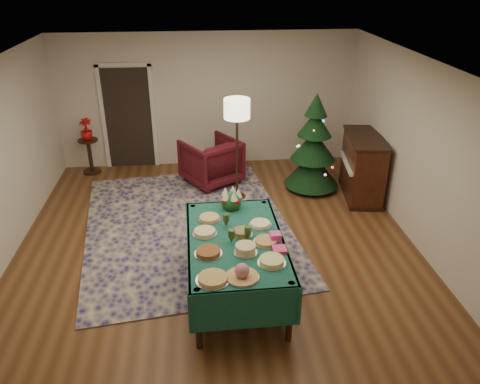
{
  "coord_description": "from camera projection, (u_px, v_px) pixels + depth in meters",
  "views": [
    {
      "loc": [
        -0.24,
        -5.83,
        3.9
      ],
      "look_at": [
        0.32,
        -0.06,
        1.02
      ],
      "focal_mm": 35.0,
      "sensor_mm": 36.0,
      "label": 1
    }
  ],
  "objects": [
    {
      "name": "christmas_tree",
      "position": [
        313.0,
        147.0,
        8.56
      ],
      "size": [
        1.29,
        1.29,
        1.84
      ],
      "color": "black",
      "rests_on": "ground"
    },
    {
      "name": "piano",
      "position": [
        362.0,
        167.0,
        8.41
      ],
      "size": [
        0.78,
        1.39,
        1.14
      ],
      "color": "black",
      "rests_on": "ground"
    },
    {
      "name": "platter_7",
      "position": [
        242.0,
        233.0,
        5.84
      ],
      "size": [
        0.27,
        0.27,
        0.08
      ],
      "color": "silver",
      "rests_on": "buffet_table"
    },
    {
      "name": "side_table",
      "position": [
        90.0,
        157.0,
        9.44
      ],
      "size": [
        0.4,
        0.4,
        0.71
      ],
      "color": "black",
      "rests_on": "ground"
    },
    {
      "name": "armchair",
      "position": [
        211.0,
        159.0,
        8.95
      ],
      "size": [
        1.26,
        1.24,
        0.97
      ],
      "primitive_type": "imported",
      "rotation": [
        0.0,
        0.0,
        3.7
      ],
      "color": "#4E1018",
      "rests_on": "ground"
    },
    {
      "name": "buffet_table",
      "position": [
        236.0,
        250.0,
        5.85
      ],
      "size": [
        1.25,
        2.09,
        0.81
      ],
      "color": "black",
      "rests_on": "ground"
    },
    {
      "name": "goblet_1",
      "position": [
        248.0,
        233.0,
        5.72
      ],
      "size": [
        0.09,
        0.09,
        0.19
      ],
      "color": "#2D471E",
      "rests_on": "buffet_table"
    },
    {
      "name": "gift_box",
      "position": [
        276.0,
        237.0,
        5.72
      ],
      "size": [
        0.13,
        0.13,
        0.11
      ],
      "primitive_type": "cube",
      "rotation": [
        0.0,
        0.0,
        0.01
      ],
      "color": "#EF429D",
      "rests_on": "buffet_table"
    },
    {
      "name": "platter_9",
      "position": [
        209.0,
        218.0,
        6.21
      ],
      "size": [
        0.31,
        0.31,
        0.05
      ],
      "color": "silver",
      "rests_on": "buffet_table"
    },
    {
      "name": "platter_1",
      "position": [
        242.0,
        273.0,
        5.05
      ],
      "size": [
        0.37,
        0.37,
        0.17
      ],
      "color": "silver",
      "rests_on": "buffet_table"
    },
    {
      "name": "floor_lamp",
      "position": [
        237.0,
        115.0,
        7.88
      ],
      "size": [
        0.45,
        0.45,
        1.84
      ],
      "color": "#A57F3F",
      "rests_on": "ground"
    },
    {
      "name": "goblet_2",
      "position": [
        232.0,
        236.0,
        5.65
      ],
      "size": [
        0.09,
        0.09,
        0.19
      ],
      "color": "#2D471E",
      "rests_on": "buffet_table"
    },
    {
      "name": "platter_3",
      "position": [
        208.0,
        252.0,
        5.47
      ],
      "size": [
        0.34,
        0.34,
        0.06
      ],
      "color": "silver",
      "rests_on": "buffet_table"
    },
    {
      "name": "rug",
      "position": [
        188.0,
        226.0,
        7.64
      ],
      "size": [
        3.73,
        4.59,
        0.02
      ],
      "primitive_type": "cube",
      "rotation": [
        0.0,
        0.0,
        0.13
      ],
      "color": "#181550",
      "rests_on": "ground"
    },
    {
      "name": "potted_plant",
      "position": [
        87.0,
        134.0,
        9.22
      ],
      "size": [
        0.24,
        0.43,
        0.24
      ],
      "primitive_type": "imported",
      "color": "red",
      "rests_on": "side_table"
    },
    {
      "name": "doorway",
      "position": [
        128.0,
        115.0,
        9.43
      ],
      "size": [
        1.08,
        0.04,
        2.16
      ],
      "color": "black",
      "rests_on": "ground"
    },
    {
      "name": "napkin_stack",
      "position": [
        280.0,
        250.0,
        5.53
      ],
      "size": [
        0.16,
        0.16,
        0.04
      ],
      "primitive_type": "cube",
      "rotation": [
        0.0,
        0.0,
        0.01
      ],
      "color": "#E13E81",
      "rests_on": "buffet_table"
    },
    {
      "name": "room_shell",
      "position": [
        216.0,
        169.0,
        6.35
      ],
      "size": [
        7.0,
        7.0,
        7.0
      ],
      "color": "#593319",
      "rests_on": "ground"
    },
    {
      "name": "platter_6",
      "position": [
        205.0,
        232.0,
        5.87
      ],
      "size": [
        0.31,
        0.31,
        0.06
      ],
      "color": "silver",
      "rests_on": "buffet_table"
    },
    {
      "name": "goblet_0",
      "position": [
        226.0,
        220.0,
        6.0
      ],
      "size": [
        0.09,
        0.09,
        0.19
      ],
      "color": "#2D471E",
      "rests_on": "buffet_table"
    },
    {
      "name": "platter_4",
      "position": [
        245.0,
        249.0,
        5.48
      ],
      "size": [
        0.28,
        0.28,
        0.11
      ],
      "color": "silver",
      "rests_on": "buffet_table"
    },
    {
      "name": "centerpiece",
      "position": [
        231.0,
        199.0,
        6.43
      ],
      "size": [
        0.29,
        0.29,
        0.33
      ],
      "color": "#1E4C1E",
      "rests_on": "buffet_table"
    },
    {
      "name": "platter_2",
      "position": [
        272.0,
        261.0,
        5.3
      ],
      "size": [
        0.33,
        0.33,
        0.07
      ],
      "color": "silver",
      "rests_on": "buffet_table"
    },
    {
      "name": "platter_8",
      "position": [
        260.0,
        224.0,
        6.07
      ],
      "size": [
        0.3,
        0.3,
        0.05
      ],
      "color": "silver",
      "rests_on": "buffet_table"
    },
    {
      "name": "platter_0",
      "position": [
        213.0,
        279.0,
        5.02
      ],
      "size": [
        0.38,
        0.38,
        0.05
      ],
      "color": "silver",
      "rests_on": "buffet_table"
    },
    {
      "name": "platter_5",
      "position": [
        266.0,
        241.0,
        5.69
      ],
      "size": [
        0.32,
        0.32,
        0.05
      ],
      "color": "silver",
      "rests_on": "buffet_table"
    }
  ]
}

